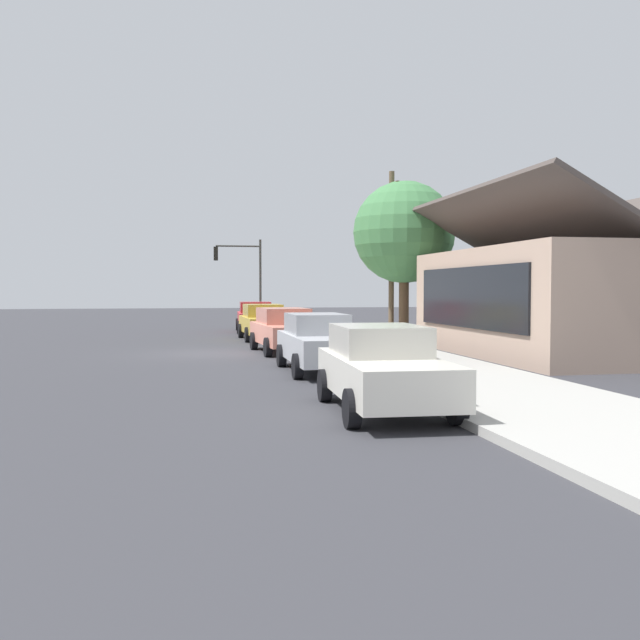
{
  "coord_description": "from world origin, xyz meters",
  "views": [
    {
      "loc": [
        24.99,
        -1.03,
        2.28
      ],
      "look_at": [
        0.26,
        3.9,
        1.17
      ],
      "focal_mm": 39.27,
      "sensor_mm": 36.0,
      "label": 1
    }
  ],
  "objects_px": {
    "car_cherry": "(255,316)",
    "car_mustard": "(264,322)",
    "car_ivory": "(383,368)",
    "utility_pole_wooden": "(391,252)",
    "fire_hydrant_red": "(317,335)",
    "car_coral": "(285,330)",
    "car_silver": "(319,342)",
    "traffic_light_main": "(242,269)",
    "shade_tree": "(404,233)"
  },
  "relations": [
    {
      "from": "car_cherry",
      "to": "car_mustard",
      "type": "bearing_deg",
      "value": 0.86
    },
    {
      "from": "car_cherry",
      "to": "car_ivory",
      "type": "relative_size",
      "value": 1.06
    },
    {
      "from": "utility_pole_wooden",
      "to": "fire_hydrant_red",
      "type": "xyz_separation_m",
      "value": [
        3.1,
        -4.0,
        -3.43
      ]
    },
    {
      "from": "car_cherry",
      "to": "car_coral",
      "type": "xyz_separation_m",
      "value": [
        12.47,
        -0.24,
        0.0
      ]
    },
    {
      "from": "car_coral",
      "to": "car_ivory",
      "type": "height_order",
      "value": "same"
    },
    {
      "from": "fire_hydrant_red",
      "to": "car_silver",
      "type": "bearing_deg",
      "value": -10.57
    },
    {
      "from": "car_coral",
      "to": "utility_pole_wooden",
      "type": "xyz_separation_m",
      "value": [
        -5.09,
        5.54,
        3.11
      ]
    },
    {
      "from": "car_coral",
      "to": "utility_pole_wooden",
      "type": "bearing_deg",
      "value": 129.17
    },
    {
      "from": "car_coral",
      "to": "car_ivory",
      "type": "distance_m",
      "value": 12.43
    },
    {
      "from": "car_mustard",
      "to": "car_coral",
      "type": "height_order",
      "value": "same"
    },
    {
      "from": "utility_pole_wooden",
      "to": "fire_hydrant_red",
      "type": "relative_size",
      "value": 10.56
    },
    {
      "from": "car_coral",
      "to": "traffic_light_main",
      "type": "height_order",
      "value": "traffic_light_main"
    },
    {
      "from": "car_mustard",
      "to": "utility_pole_wooden",
      "type": "height_order",
      "value": "utility_pole_wooden"
    },
    {
      "from": "car_ivory",
      "to": "traffic_light_main",
      "type": "distance_m",
      "value": 28.88
    },
    {
      "from": "traffic_light_main",
      "to": "utility_pole_wooden",
      "type": "bearing_deg",
      "value": 26.72
    },
    {
      "from": "traffic_light_main",
      "to": "car_cherry",
      "type": "bearing_deg",
      "value": 5.29
    },
    {
      "from": "car_coral",
      "to": "traffic_light_main",
      "type": "bearing_deg",
      "value": 177.04
    },
    {
      "from": "car_cherry",
      "to": "shade_tree",
      "type": "height_order",
      "value": "shade_tree"
    },
    {
      "from": "car_mustard",
      "to": "fire_hydrant_red",
      "type": "bearing_deg",
      "value": 17.99
    },
    {
      "from": "traffic_light_main",
      "to": "utility_pole_wooden",
      "type": "relative_size",
      "value": 0.69
    },
    {
      "from": "car_mustard",
      "to": "car_silver",
      "type": "height_order",
      "value": "same"
    },
    {
      "from": "car_coral",
      "to": "car_ivory",
      "type": "xyz_separation_m",
      "value": [
        12.43,
        0.0,
        -0.0
      ]
    },
    {
      "from": "shade_tree",
      "to": "utility_pole_wooden",
      "type": "height_order",
      "value": "utility_pole_wooden"
    },
    {
      "from": "shade_tree",
      "to": "traffic_light_main",
      "type": "bearing_deg",
      "value": -152.28
    },
    {
      "from": "car_cherry",
      "to": "car_ivory",
      "type": "distance_m",
      "value": 24.9
    },
    {
      "from": "shade_tree",
      "to": "car_cherry",
      "type": "bearing_deg",
      "value": -143.5
    },
    {
      "from": "utility_pole_wooden",
      "to": "fire_hydrant_red",
      "type": "distance_m",
      "value": 6.12
    },
    {
      "from": "car_silver",
      "to": "utility_pole_wooden",
      "type": "bearing_deg",
      "value": 153.74
    },
    {
      "from": "car_cherry",
      "to": "utility_pole_wooden",
      "type": "bearing_deg",
      "value": 38.98
    },
    {
      "from": "car_ivory",
      "to": "traffic_light_main",
      "type": "bearing_deg",
      "value": -177.26
    },
    {
      "from": "car_mustard",
      "to": "car_silver",
      "type": "distance_m",
      "value": 12.49
    },
    {
      "from": "car_ivory",
      "to": "fire_hydrant_red",
      "type": "distance_m",
      "value": 14.49
    },
    {
      "from": "shade_tree",
      "to": "traffic_light_main",
      "type": "relative_size",
      "value": 1.35
    },
    {
      "from": "traffic_light_main",
      "to": "fire_hydrant_red",
      "type": "distance_m",
      "value": 14.75
    },
    {
      "from": "car_coral",
      "to": "fire_hydrant_red",
      "type": "relative_size",
      "value": 6.84
    },
    {
      "from": "shade_tree",
      "to": "traffic_light_main",
      "type": "height_order",
      "value": "shade_tree"
    },
    {
      "from": "car_coral",
      "to": "shade_tree",
      "type": "bearing_deg",
      "value": 124.6
    },
    {
      "from": "shade_tree",
      "to": "fire_hydrant_red",
      "type": "bearing_deg",
      "value": -58.79
    },
    {
      "from": "car_silver",
      "to": "car_ivory",
      "type": "xyz_separation_m",
      "value": [
        6.44,
        -0.05,
        0.0
      ]
    },
    {
      "from": "car_cherry",
      "to": "car_silver",
      "type": "distance_m",
      "value": 18.46
    },
    {
      "from": "traffic_light_main",
      "to": "fire_hydrant_red",
      "type": "xyz_separation_m",
      "value": [
        14.35,
        1.66,
        -2.99
      ]
    },
    {
      "from": "car_silver",
      "to": "shade_tree",
      "type": "xyz_separation_m",
      "value": [
        -10.67,
        5.95,
        3.95
      ]
    },
    {
      "from": "car_coral",
      "to": "traffic_light_main",
      "type": "xyz_separation_m",
      "value": [
        -16.33,
        -0.12,
        2.67
      ]
    },
    {
      "from": "car_mustard",
      "to": "utility_pole_wooden",
      "type": "xyz_separation_m",
      "value": [
        1.42,
        5.56,
        3.11
      ]
    },
    {
      "from": "car_cherry",
      "to": "shade_tree",
      "type": "distance_m",
      "value": 10.46
    },
    {
      "from": "car_mustard",
      "to": "car_coral",
      "type": "distance_m",
      "value": 6.51
    },
    {
      "from": "shade_tree",
      "to": "traffic_light_main",
      "type": "distance_m",
      "value": 13.22
    },
    {
      "from": "car_silver",
      "to": "fire_hydrant_red",
      "type": "bearing_deg",
      "value": 169.54
    },
    {
      "from": "utility_pole_wooden",
      "to": "shade_tree",
      "type": "bearing_deg",
      "value": 48.9
    },
    {
      "from": "shade_tree",
      "to": "fire_hydrant_red",
      "type": "relative_size",
      "value": 9.91
    }
  ]
}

